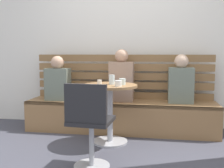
{
  "coord_description": "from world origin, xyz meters",
  "views": [
    {
      "loc": [
        0.52,
        -2.57,
        1.13
      ],
      "look_at": [
        -0.03,
        0.66,
        0.75
      ],
      "focal_mm": 43.19,
      "sensor_mm": 36.0,
      "label": 1
    }
  ],
  "objects_px": {
    "person_child_middle": "(181,81)",
    "cup_espresso_small": "(99,82)",
    "booth_bench": "(120,116)",
    "cafe_table": "(110,102)",
    "person_adult": "(122,78)",
    "white_chair": "(89,123)",
    "cup_ceramic_white": "(118,83)",
    "cup_glass_short": "(122,82)",
    "person_child_left": "(58,81)",
    "cup_glass_tall": "(112,80)"
  },
  "relations": [
    {
      "from": "cafe_table",
      "to": "cup_espresso_small",
      "type": "xyz_separation_m",
      "value": [
        -0.14,
        0.01,
        0.25
      ]
    },
    {
      "from": "person_adult",
      "to": "cup_espresso_small",
      "type": "height_order",
      "value": "person_adult"
    },
    {
      "from": "cup_glass_short",
      "to": "cup_glass_tall",
      "type": "xyz_separation_m",
      "value": [
        -0.14,
        0.03,
        0.02
      ]
    },
    {
      "from": "booth_bench",
      "to": "cafe_table",
      "type": "bearing_deg",
      "value": -96.55
    },
    {
      "from": "cafe_table",
      "to": "cup_glass_tall",
      "type": "bearing_deg",
      "value": 45.69
    },
    {
      "from": "person_child_left",
      "to": "cup_glass_tall",
      "type": "bearing_deg",
      "value": -27.33
    },
    {
      "from": "person_adult",
      "to": "person_child_left",
      "type": "xyz_separation_m",
      "value": [
        -0.93,
        -0.07,
        -0.05
      ]
    },
    {
      "from": "cup_espresso_small",
      "to": "cup_ceramic_white",
      "type": "distance_m",
      "value": 0.32
    },
    {
      "from": "cafe_table",
      "to": "cup_ceramic_white",
      "type": "relative_size",
      "value": 9.25
    },
    {
      "from": "person_child_middle",
      "to": "cup_glass_tall",
      "type": "height_order",
      "value": "person_child_middle"
    },
    {
      "from": "cafe_table",
      "to": "white_chair",
      "type": "bearing_deg",
      "value": -93.99
    },
    {
      "from": "white_chair",
      "to": "booth_bench",
      "type": "bearing_deg",
      "value": 85.02
    },
    {
      "from": "person_child_left",
      "to": "cup_espresso_small",
      "type": "bearing_deg",
      "value": -32.49
    },
    {
      "from": "person_adult",
      "to": "cup_glass_short",
      "type": "distance_m",
      "value": 0.56
    },
    {
      "from": "cafe_table",
      "to": "cup_glass_tall",
      "type": "height_order",
      "value": "cup_glass_tall"
    },
    {
      "from": "cafe_table",
      "to": "person_child_left",
      "type": "height_order",
      "value": "person_child_left"
    },
    {
      "from": "cup_glass_short",
      "to": "cup_ceramic_white",
      "type": "xyz_separation_m",
      "value": [
        -0.03,
        -0.16,
        -0.01
      ]
    },
    {
      "from": "white_chair",
      "to": "person_adult",
      "type": "bearing_deg",
      "value": 84.66
    },
    {
      "from": "white_chair",
      "to": "person_child_middle",
      "type": "relative_size",
      "value": 1.27
    },
    {
      "from": "cup_glass_tall",
      "to": "cup_glass_short",
      "type": "bearing_deg",
      "value": -13.03
    },
    {
      "from": "person_child_middle",
      "to": "booth_bench",
      "type": "bearing_deg",
      "value": -177.72
    },
    {
      "from": "cup_espresso_small",
      "to": "booth_bench",
      "type": "bearing_deg",
      "value": 68.66
    },
    {
      "from": "person_child_left",
      "to": "cup_ceramic_white",
      "type": "relative_size",
      "value": 8.07
    },
    {
      "from": "booth_bench",
      "to": "white_chair",
      "type": "height_order",
      "value": "white_chair"
    },
    {
      "from": "cafe_table",
      "to": "cup_ceramic_white",
      "type": "xyz_separation_m",
      "value": [
        0.13,
        -0.17,
        0.26
      ]
    },
    {
      "from": "cafe_table",
      "to": "cup_ceramic_white",
      "type": "height_order",
      "value": "cup_ceramic_white"
    },
    {
      "from": "cup_glass_short",
      "to": "cup_ceramic_white",
      "type": "relative_size",
      "value": 1.0
    },
    {
      "from": "person_child_left",
      "to": "cup_glass_short",
      "type": "distance_m",
      "value": 1.13
    },
    {
      "from": "person_child_left",
      "to": "cup_espresso_small",
      "type": "distance_m",
      "value": 0.86
    },
    {
      "from": "white_chair",
      "to": "person_adult",
      "type": "distance_m",
      "value": 1.4
    },
    {
      "from": "person_adult",
      "to": "person_child_middle",
      "type": "height_order",
      "value": "person_adult"
    },
    {
      "from": "person_adult",
      "to": "cup_glass_tall",
      "type": "relative_size",
      "value": 6.19
    },
    {
      "from": "white_chair",
      "to": "person_child_middle",
      "type": "distance_m",
      "value": 1.68
    },
    {
      "from": "person_child_left",
      "to": "cup_glass_tall",
      "type": "xyz_separation_m",
      "value": [
        0.88,
        -0.45,
        0.08
      ]
    },
    {
      "from": "person_adult",
      "to": "white_chair",
      "type": "bearing_deg",
      "value": -95.34
    },
    {
      "from": "cup_espresso_small",
      "to": "person_adult",
      "type": "bearing_deg",
      "value": 68.79
    },
    {
      "from": "person_child_middle",
      "to": "cup_espresso_small",
      "type": "xyz_separation_m",
      "value": [
        -1.03,
        -0.53,
        0.03
      ]
    },
    {
      "from": "white_chair",
      "to": "person_adult",
      "type": "xyz_separation_m",
      "value": [
        0.13,
        1.36,
        0.31
      ]
    },
    {
      "from": "person_adult",
      "to": "booth_bench",
      "type": "bearing_deg",
      "value": -109.24
    },
    {
      "from": "person_child_middle",
      "to": "cup_glass_short",
      "type": "height_order",
      "value": "person_child_middle"
    },
    {
      "from": "cup_glass_short",
      "to": "white_chair",
      "type": "bearing_deg",
      "value": -104.8
    },
    {
      "from": "cafe_table",
      "to": "cup_espresso_small",
      "type": "height_order",
      "value": "cup_espresso_small"
    },
    {
      "from": "cafe_table",
      "to": "cup_espresso_small",
      "type": "distance_m",
      "value": 0.28
    },
    {
      "from": "cup_glass_short",
      "to": "cup_glass_tall",
      "type": "distance_m",
      "value": 0.14
    },
    {
      "from": "white_chair",
      "to": "cup_glass_short",
      "type": "distance_m",
      "value": 0.89
    },
    {
      "from": "person_adult",
      "to": "cafe_table",
      "type": "bearing_deg",
      "value": -97.35
    },
    {
      "from": "white_chair",
      "to": "person_child_left",
      "type": "height_order",
      "value": "person_child_left"
    },
    {
      "from": "white_chair",
      "to": "cup_glass_short",
      "type": "relative_size",
      "value": 10.63
    },
    {
      "from": "person_adult",
      "to": "cup_glass_short",
      "type": "bearing_deg",
      "value": -81.33
    },
    {
      "from": "booth_bench",
      "to": "cup_ceramic_white",
      "type": "relative_size",
      "value": 33.75
    }
  ]
}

